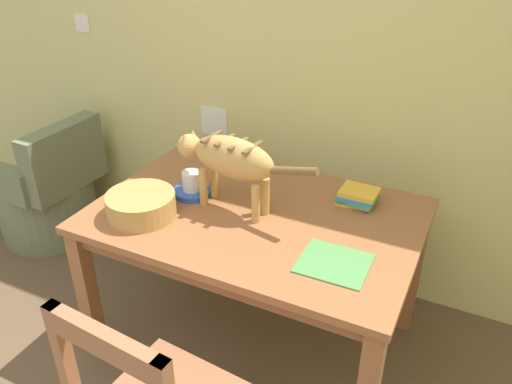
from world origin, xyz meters
TOP-DOWN VIEW (x-y plane):
  - wall_rear at (-0.00, 2.22)m, footprint 5.07×0.11m
  - dining_table at (0.10, 1.51)m, footprint 1.37×0.93m
  - cat at (-0.02, 1.50)m, footprint 0.66×0.18m
  - saucer_bowl at (-0.23, 1.53)m, footprint 0.17×0.17m
  - coffee_mug at (-0.22, 1.53)m, footprint 0.13×0.09m
  - magazine at (0.51, 1.32)m, footprint 0.26×0.23m
  - book_stack at (0.46, 1.78)m, footprint 0.18×0.15m
  - wicker_basket at (-0.32, 1.28)m, footprint 0.29×0.29m
  - wicker_armchair at (-1.49, 1.79)m, footprint 0.61×0.61m

SIDE VIEW (x-z plane):
  - wicker_armchair at x=-1.49m, z-range -0.12..0.66m
  - dining_table at x=0.10m, z-range 0.28..1.02m
  - magazine at x=0.51m, z-range 0.73..0.74m
  - saucer_bowl at x=-0.23m, z-range 0.73..0.76m
  - book_stack at x=0.46m, z-range 0.73..0.80m
  - wicker_basket at x=-0.32m, z-range 0.74..0.84m
  - coffee_mug at x=-0.22m, z-range 0.76..0.85m
  - cat at x=-0.02m, z-range 0.80..1.13m
  - wall_rear at x=0.00m, z-range 0.00..2.50m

